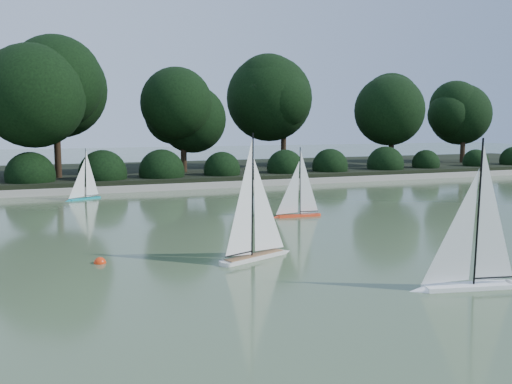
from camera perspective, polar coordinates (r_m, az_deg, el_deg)
ground at (r=8.34m, az=7.06°, el=-6.34°), size 80.00×80.00×0.00m
pond_coping at (r=16.65m, az=-8.35°, el=0.53°), size 40.00×0.35×0.18m
far_bank at (r=20.53m, az=-11.08°, el=1.82°), size 40.00×8.00×0.30m
tree_line at (r=19.24m, az=-6.67°, el=9.00°), size 26.31×3.93×4.39m
shrub_hedge at (r=17.49m, az=-9.09°, el=2.00°), size 29.10×1.10×1.10m
sailboat_white_a at (r=6.99m, az=19.91°, el=-6.83°), size 1.35×0.50×1.85m
sailboat_white_b at (r=8.09m, az=0.36°, el=-4.59°), size 1.33×0.71×1.88m
sailboat_orange at (r=11.68m, az=3.87°, el=-1.34°), size 1.11×0.25×1.51m
sailboat_teal at (r=14.95m, az=-17.04°, el=0.07°), size 0.96×0.55×1.37m
race_buoy at (r=8.13m, az=-15.34°, el=-6.88°), size 0.17×0.17×0.17m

